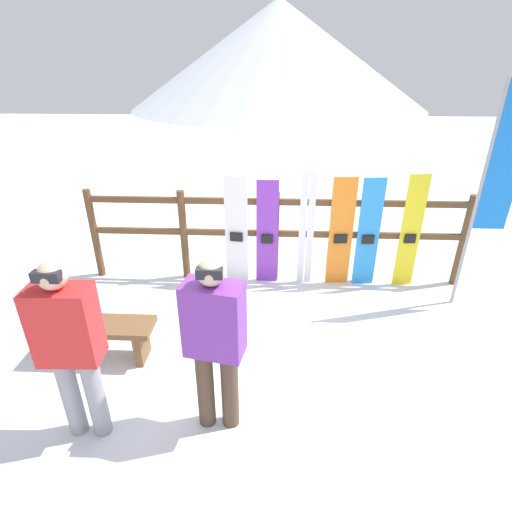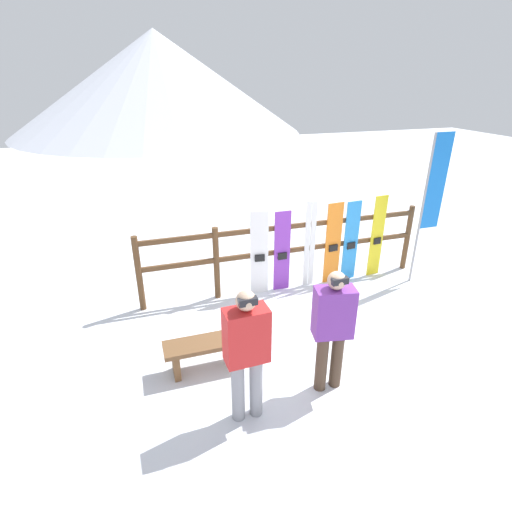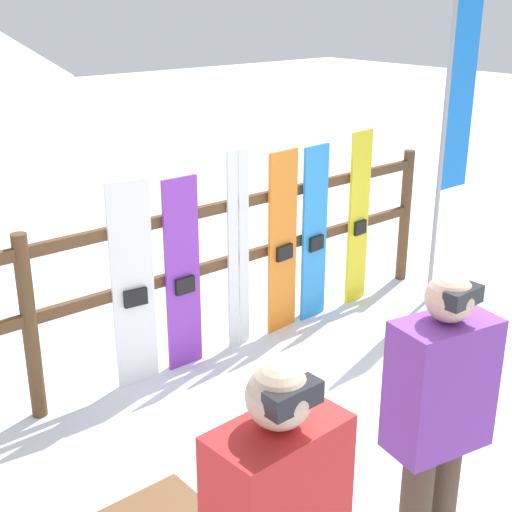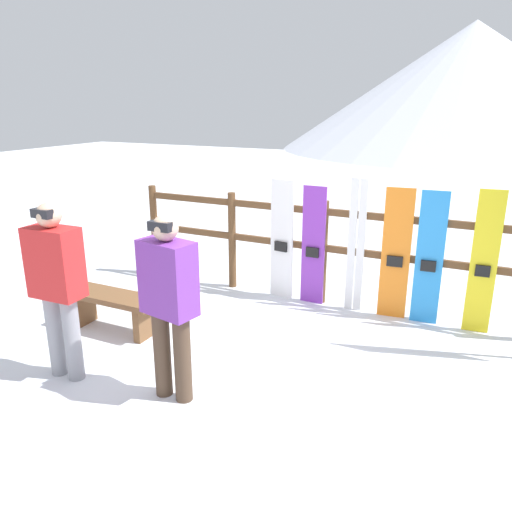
{
  "view_description": "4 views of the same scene",
  "coord_description": "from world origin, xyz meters",
  "views": [
    {
      "loc": [
        -0.01,
        -3.08,
        2.8
      ],
      "look_at": [
        -0.21,
        0.91,
        0.82
      ],
      "focal_mm": 28.0,
      "sensor_mm": 36.0,
      "label": 1
    },
    {
      "loc": [
        -2.44,
        -4.0,
        3.49
      ],
      "look_at": [
        -0.84,
        0.97,
        1.1
      ],
      "focal_mm": 28.0,
      "sensor_mm": 36.0,
      "label": 2
    },
    {
      "loc": [
        -2.77,
        -2.18,
        2.64
      ],
      "look_at": [
        -0.17,
        0.9,
        1.14
      ],
      "focal_mm": 50.0,
      "sensor_mm": 36.0,
      "label": 3
    },
    {
      "loc": [
        1.77,
        -3.66,
        2.39
      ],
      "look_at": [
        -0.43,
        0.9,
        0.81
      ],
      "focal_mm": 35.0,
      "sensor_mm": 36.0,
      "label": 4
    }
  ],
  "objects": [
    {
      "name": "mountain_backdrop",
      "position": [
        0.0,
        23.85,
        3.0
      ],
      "size": [
        18.0,
        18.0,
        6.0
      ],
      "color": "silver",
      "rests_on": "ground"
    },
    {
      "name": "person_purple",
      "position": [
        -0.45,
        -0.66,
        0.9
      ],
      "size": [
        0.48,
        0.33,
        1.57
      ],
      "color": "#4C3828",
      "rests_on": "ground"
    },
    {
      "name": "ground_plane",
      "position": [
        0.0,
        0.0,
        0.0
      ],
      "size": [
        40.0,
        40.0,
        0.0
      ],
      "primitive_type": "plane",
      "color": "white"
    },
    {
      "name": "ski_pair_white",
      "position": [
        0.41,
        1.8,
        0.78
      ],
      "size": [
        0.2,
        0.02,
        1.57
      ],
      "color": "white",
      "rests_on": "ground"
    },
    {
      "name": "bench",
      "position": [
        -1.76,
        0.11,
        0.31
      ],
      "size": [
        1.11,
        0.36,
        0.42
      ],
      "color": "brown",
      "rests_on": "ground"
    },
    {
      "name": "snowboard_purple",
      "position": [
        -0.11,
        1.8,
        0.72
      ],
      "size": [
        0.29,
        0.06,
        1.44
      ],
      "color": "purple",
      "rests_on": "ground"
    },
    {
      "name": "snowboard_orange",
      "position": [
        0.86,
        1.8,
        0.74
      ],
      "size": [
        0.31,
        0.08,
        1.5
      ],
      "color": "orange",
      "rests_on": "ground"
    },
    {
      "name": "person_red",
      "position": [
        -1.51,
        -0.8,
        0.91
      ],
      "size": [
        0.46,
        0.27,
        1.59
      ],
      "color": "gray",
      "rests_on": "ground"
    },
    {
      "name": "snowboard_blue",
      "position": [
        1.22,
        1.8,
        0.74
      ],
      "size": [
        0.29,
        0.07,
        1.49
      ],
      "color": "#288CE0",
      "rests_on": "ground"
    },
    {
      "name": "snowboard_yellow",
      "position": [
        1.76,
        1.8,
        0.77
      ],
      "size": [
        0.26,
        0.07,
        1.55
      ],
      "color": "yellow",
      "rests_on": "ground"
    },
    {
      "name": "snowboard_white",
      "position": [
        -0.52,
        1.8,
        0.74
      ],
      "size": [
        0.31,
        0.08,
        1.49
      ],
      "color": "white",
      "rests_on": "ground"
    },
    {
      "name": "fence",
      "position": [
        0.0,
        1.85,
        0.74
      ],
      "size": [
        5.07,
        0.1,
        1.27
      ],
      "color": "brown",
      "rests_on": "ground"
    }
  ]
}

